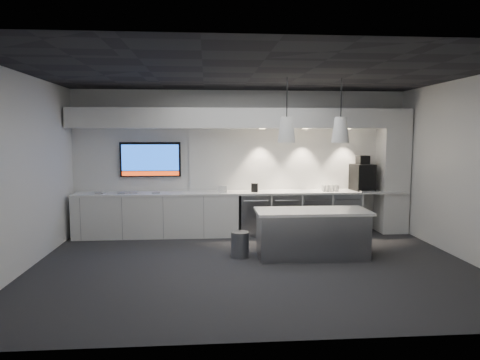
{
  "coord_description": "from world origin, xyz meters",
  "views": [
    {
      "loc": [
        -0.73,
        -6.56,
        2.06
      ],
      "look_at": [
        -0.13,
        1.1,
        1.26
      ],
      "focal_mm": 32.0,
      "sensor_mm": 36.0,
      "label": 1
    }
  ],
  "objects": [
    {
      "name": "wall_tv",
      "position": [
        -1.9,
        2.45,
        1.56
      ],
      "size": [
        1.25,
        0.07,
        0.72
      ],
      "color": "black",
      "rests_on": "wall_back"
    },
    {
      "name": "soffit",
      "position": [
        0.0,
        2.2,
        2.4
      ],
      "size": [
        6.9,
        0.6,
        0.4
      ],
      "primitive_type": "cube",
      "color": "white",
      "rests_on": "wall_back"
    },
    {
      "name": "ceiling",
      "position": [
        0.0,
        0.0,
        3.0
      ],
      "size": [
        7.0,
        7.0,
        0.0
      ],
      "primitive_type": "plane",
      "rotation": [
        3.14,
        0.0,
        0.0
      ],
      "color": "black",
      "rests_on": "wall_back"
    },
    {
      "name": "sign_white",
      "position": [
        -0.41,
        2.08,
        0.97
      ],
      "size": [
        0.18,
        0.06,
        0.14
      ],
      "primitive_type": "cube",
      "rotation": [
        0.0,
        0.0,
        -0.25
      ],
      "color": "white",
      "rests_on": "back_counter"
    },
    {
      "name": "tray_d",
      "position": [
        -1.75,
        2.08,
        0.91
      ],
      "size": [
        0.16,
        0.16,
        0.02
      ],
      "primitive_type": "cube",
      "rotation": [
        0.0,
        0.0,
        0.03
      ],
      "color": "#989898",
      "rests_on": "back_counter"
    },
    {
      "name": "left_base_cabinets",
      "position": [
        -1.75,
        2.17,
        0.43
      ],
      "size": [
        3.3,
        0.63,
        0.86
      ],
      "primitive_type": "cube",
      "color": "white",
      "rests_on": "floor"
    },
    {
      "name": "column",
      "position": [
        3.2,
        2.2,
        1.3
      ],
      "size": [
        0.55,
        0.55,
        2.6
      ],
      "primitive_type": "cube",
      "color": "white",
      "rests_on": "floor"
    },
    {
      "name": "fridge_unit_c",
      "position": [
        1.51,
        2.17,
        0.42
      ],
      "size": [
        0.6,
        0.61,
        0.85
      ],
      "primitive_type": "cube",
      "color": "gray",
      "rests_on": "floor"
    },
    {
      "name": "tray_c",
      "position": [
        -2.21,
        2.13,
        0.91
      ],
      "size": [
        0.17,
        0.17,
        0.02
      ],
      "primitive_type": "cube",
      "rotation": [
        0.0,
        0.0,
        0.08
      ],
      "color": "#989898",
      "rests_on": "back_counter"
    },
    {
      "name": "backsplash",
      "position": [
        1.2,
        2.48,
        1.55
      ],
      "size": [
        4.6,
        0.03,
        1.3
      ],
      "primitive_type": "cube",
      "color": "white",
      "rests_on": "wall_back"
    },
    {
      "name": "wall_back",
      "position": [
        0.0,
        2.5,
        1.5
      ],
      "size": [
        7.0,
        0.0,
        7.0
      ],
      "primitive_type": "plane",
      "rotation": [
        1.57,
        0.0,
        0.0
      ],
      "color": "white",
      "rests_on": "floor"
    },
    {
      "name": "wall_front",
      "position": [
        0.0,
        -2.5,
        1.5
      ],
      "size": [
        7.0,
        0.0,
        7.0
      ],
      "primitive_type": "plane",
      "rotation": [
        -1.57,
        0.0,
        0.0
      ],
      "color": "white",
      "rests_on": "floor"
    },
    {
      "name": "fridge_unit_a",
      "position": [
        0.25,
        2.17,
        0.42
      ],
      "size": [
        0.6,
        0.61,
        0.85
      ],
      "primitive_type": "cube",
      "color": "gray",
      "rests_on": "floor"
    },
    {
      "name": "tray_b",
      "position": [
        -2.42,
        2.11,
        0.91
      ],
      "size": [
        0.2,
        0.2,
        0.02
      ],
      "primitive_type": "cube",
      "rotation": [
        0.0,
        0.0,
        -0.28
      ],
      "color": "#989898",
      "rests_on": "back_counter"
    },
    {
      "name": "island",
      "position": [
        1.04,
        0.44,
        0.41
      ],
      "size": [
        1.91,
        0.82,
        0.81
      ],
      "rotation": [
        0.0,
        0.0,
        -0.0
      ],
      "color": "gray",
      "rests_on": "floor"
    },
    {
      "name": "pendant_right",
      "position": [
        1.49,
        0.44,
        2.15
      ],
      "size": [
        0.3,
        0.3,
        1.12
      ],
      "color": "white",
      "rests_on": "ceiling"
    },
    {
      "name": "back_counter",
      "position": [
        0.0,
        2.17,
        0.88
      ],
      "size": [
        6.8,
        0.65,
        0.04
      ],
      "primitive_type": "cube",
      "color": "white",
      "rests_on": "left_base_cabinets"
    },
    {
      "name": "cup_cluster",
      "position": [
        1.82,
        2.07,
        0.97
      ],
      "size": [
        0.34,
        0.16,
        0.14
      ],
      "primitive_type": null,
      "color": "white",
      "rests_on": "back_counter"
    },
    {
      "name": "wall_right",
      "position": [
        3.5,
        0.0,
        1.5
      ],
      "size": [
        0.0,
        7.0,
        7.0
      ],
      "primitive_type": "plane",
      "rotation": [
        1.57,
        0.0,
        -1.57
      ],
      "color": "white",
      "rests_on": "floor"
    },
    {
      "name": "coffee_machine",
      "position": [
        2.55,
        2.2,
        1.2
      ],
      "size": [
        0.46,
        0.62,
        0.74
      ],
      "rotation": [
        0.0,
        0.0,
        0.13
      ],
      "color": "black",
      "rests_on": "back_counter"
    },
    {
      "name": "fridge_unit_d",
      "position": [
        2.14,
        2.17,
        0.42
      ],
      "size": [
        0.6,
        0.61,
        0.85
      ],
      "primitive_type": "cube",
      "color": "gray",
      "rests_on": "floor"
    },
    {
      "name": "tray_a",
      "position": [
        -2.87,
        2.1,
        0.91
      ],
      "size": [
        0.17,
        0.17,
        0.02
      ],
      "primitive_type": "cube",
      "rotation": [
        0.0,
        0.0,
        -0.07
      ],
      "color": "#989898",
      "rests_on": "back_counter"
    },
    {
      "name": "wall_left",
      "position": [
        -3.5,
        0.0,
        1.5
      ],
      "size": [
        0.0,
        7.0,
        7.0
      ],
      "primitive_type": "plane",
      "rotation": [
        1.57,
        0.0,
        1.57
      ],
      "color": "white",
      "rests_on": "floor"
    },
    {
      "name": "sign_black",
      "position": [
        0.24,
        2.09,
        0.99
      ],
      "size": [
        0.14,
        0.06,
        0.18
      ],
      "primitive_type": "cube",
      "rotation": [
        0.0,
        0.0,
        -0.33
      ],
      "color": "black",
      "rests_on": "back_counter"
    },
    {
      "name": "bin",
      "position": [
        -0.18,
        0.52,
        0.22
      ],
      "size": [
        0.32,
        0.32,
        0.43
      ],
      "primitive_type": "cylinder",
      "rotation": [
        0.0,
        0.0,
        -0.03
      ],
      "color": "gray",
      "rests_on": "floor"
    },
    {
      "name": "pendant_left",
      "position": [
        0.58,
        0.44,
        2.15
      ],
      "size": [
        0.3,
        0.3,
        1.12
      ],
      "color": "white",
      "rests_on": "ceiling"
    },
    {
      "name": "fridge_unit_b",
      "position": [
        0.88,
        2.17,
        0.42
      ],
      "size": [
        0.6,
        0.61,
        0.85
      ],
      "primitive_type": "cube",
      "color": "gray",
      "rests_on": "floor"
    },
    {
      "name": "floor",
      "position": [
        0.0,
        0.0,
        0.0
      ],
      "size": [
        7.0,
        7.0,
        0.0
      ],
      "primitive_type": "plane",
      "color": "#29292B",
      "rests_on": "ground"
    }
  ]
}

